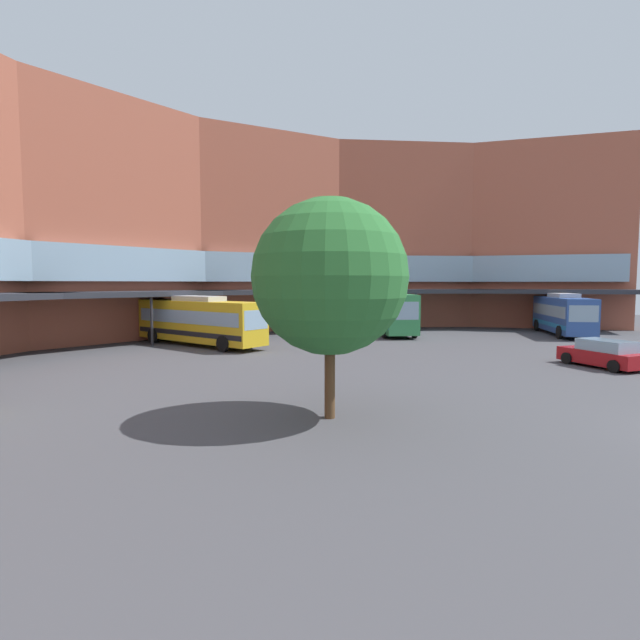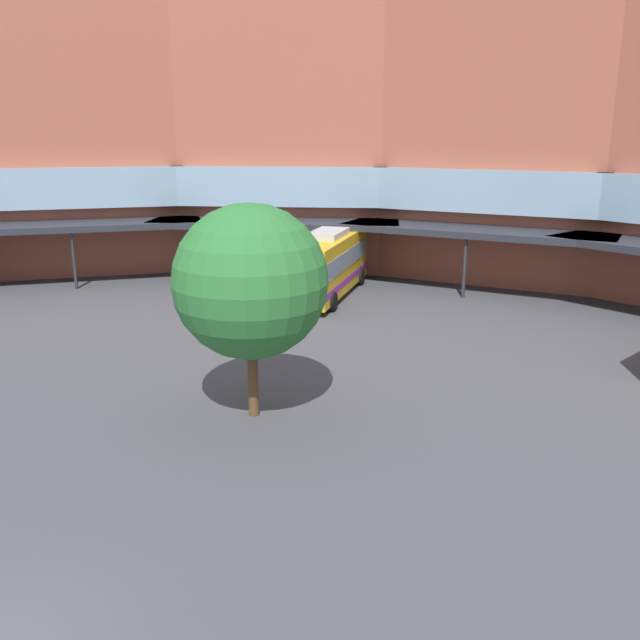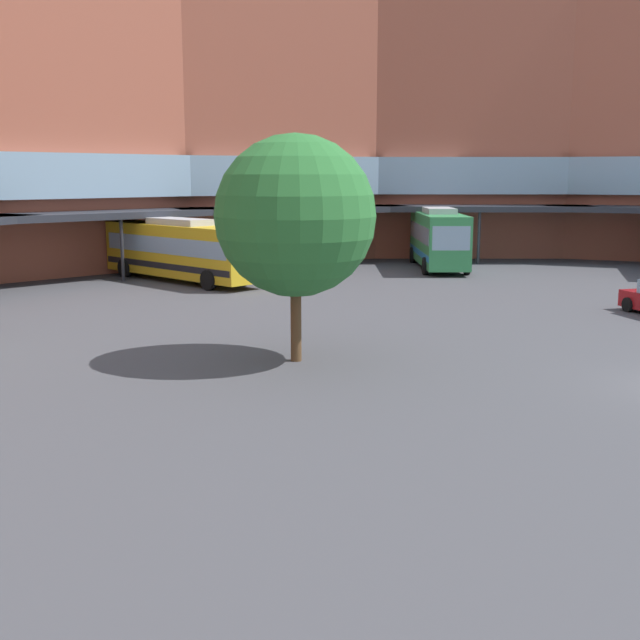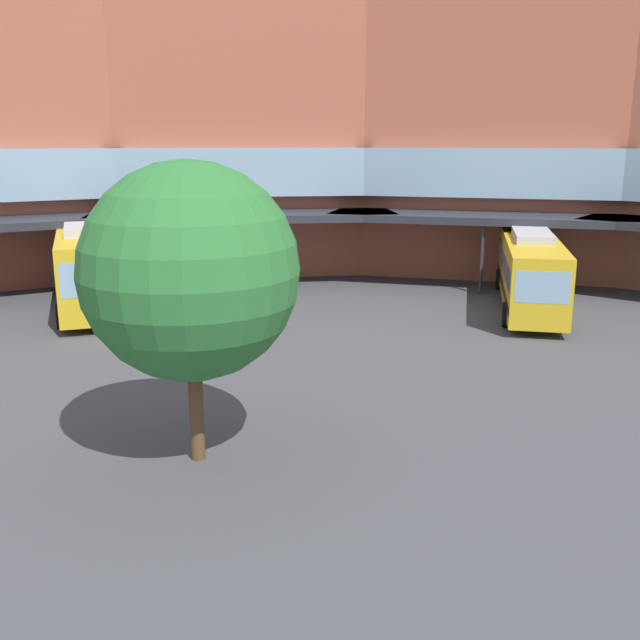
# 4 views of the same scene
# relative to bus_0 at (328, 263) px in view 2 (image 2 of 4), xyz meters

# --- Properties ---
(station_building) EXTENTS (85.58, 48.87, 18.98)m
(station_building) POSITION_rel_bus_0_xyz_m (7.45, -6.51, 7.02)
(station_building) COLOR #AD5942
(station_building) RESTS_ON ground
(bus_0) EXTENTS (4.54, 10.70, 3.98)m
(bus_0) POSITION_rel_bus_0_xyz_m (0.00, 0.00, 0.00)
(bus_0) COLOR gold
(bus_0) RESTS_ON ground
(plaza_tree) EXTENTS (5.26, 5.26, 7.45)m
(plaza_tree) POSITION_rel_bus_0_xyz_m (5.84, -17.32, 2.79)
(plaza_tree) COLOR brown
(plaza_tree) RESTS_ON ground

